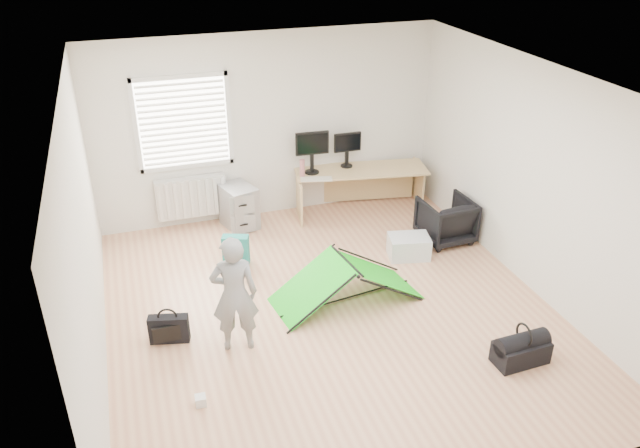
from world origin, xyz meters
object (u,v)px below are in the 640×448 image
object	(u,v)px
storage_crate	(409,247)
laptop_bag	(169,329)
office_chair	(446,220)
thermos	(302,168)
duffel_bag	(521,352)
person	(234,294)
monitor_right	(347,154)
kite	(347,280)
desk	(360,190)
filing_cabinet	(239,207)
monitor_left	(312,158)

from	to	relation	value
storage_crate	laptop_bag	bearing A→B (deg)	-165.59
office_chair	thermos	bearing A→B (deg)	-39.71
laptop_bag	storage_crate	bearing A→B (deg)	28.41
duffel_bag	person	bearing A→B (deg)	154.46
thermos	monitor_right	bearing A→B (deg)	12.56
kite	duffel_bag	distance (m)	2.09
desk	kite	distance (m)	2.44
office_chair	person	world-z (taller)	person
kite	storage_crate	size ratio (longest dim) A/B	3.24
filing_cabinet	laptop_bag	size ratio (longest dim) A/B	1.48
office_chair	monitor_right	bearing A→B (deg)	-59.48
monitor_left	duffel_bag	xyz separation A→B (m)	(1.01, -3.93, -0.78)
desk	storage_crate	bearing A→B (deg)	-76.46
desk	monitor_left	xyz separation A→B (m)	(-0.74, 0.10, 0.57)
filing_cabinet	monitor_left	size ratio (longest dim) A/B	1.28
kite	monitor_left	bearing A→B (deg)	74.57
person	storage_crate	size ratio (longest dim) A/B	2.51
person	duffel_bag	size ratio (longest dim) A/B	2.36
monitor_right	thermos	size ratio (longest dim) A/B	1.56
laptop_bag	office_chair	bearing A→B (deg)	29.56
monitor_left	storage_crate	xyz separation A→B (m)	(0.84, -1.62, -0.75)
storage_crate	duffel_bag	xyz separation A→B (m)	(0.17, -2.31, -0.03)
monitor_left	laptop_bag	xyz separation A→B (m)	(-2.39, -2.45, -0.74)
office_chair	duffel_bag	bearing A→B (deg)	75.95
person	thermos	bearing A→B (deg)	-110.86
desk	monitor_left	size ratio (longest dim) A/B	4.02
filing_cabinet	office_chair	xyz separation A→B (m)	(2.64, -1.31, -0.00)
filing_cabinet	desk	bearing A→B (deg)	-18.33
monitor_right	person	xyz separation A→B (m)	(-2.28, -2.84, -0.20)
desk	person	bearing A→B (deg)	-122.65
desk	duffel_bag	xyz separation A→B (m)	(0.27, -3.83, -0.21)
kite	duffel_bag	bearing A→B (deg)	-59.04
monitor_left	kite	xyz separation A→B (m)	(-0.30, -2.31, -0.64)
desk	duffel_bag	distance (m)	3.85
office_chair	monitor_left	bearing A→B (deg)	-44.92
kite	laptop_bag	distance (m)	2.10
thermos	person	size ratio (longest dim) A/B	0.20
filing_cabinet	office_chair	distance (m)	2.95
monitor_right	laptop_bag	xyz separation A→B (m)	(-2.96, -2.52, -0.71)
office_chair	kite	bearing A→B (deg)	24.55
desk	storage_crate	world-z (taller)	desk
duffel_bag	storage_crate	bearing A→B (deg)	91.84
monitor_left	duffel_bag	distance (m)	4.14
filing_cabinet	kite	bearing A→B (deg)	-86.91
laptop_bag	duffel_bag	distance (m)	3.71
monitor_right	person	distance (m)	3.65
filing_cabinet	thermos	xyz separation A→B (m)	(0.95, -0.04, 0.49)
office_chair	desk	bearing A→B (deg)	-61.35
person	duffel_bag	bearing A→B (deg)	165.86
desk	monitor_left	distance (m)	0.94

